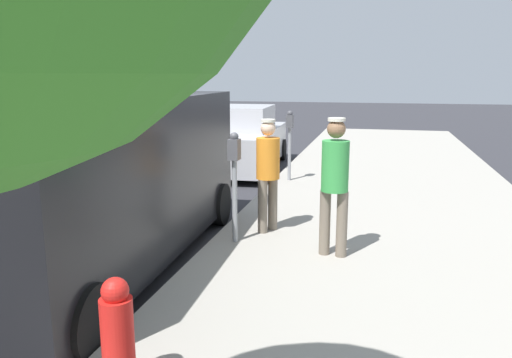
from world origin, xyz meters
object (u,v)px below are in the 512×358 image
parking_meter_far (290,133)px  fire_hydrant (118,335)px  parked_van (101,177)px  parked_sedan_ahead (240,141)px  pedestrian_in_orange (268,168)px  pedestrian_in_green (335,178)px  traffic_light_corner (92,44)px  parking_meter_near (234,168)px

parking_meter_far → fire_hydrant: size_ratio=1.77×
parked_van → parked_sedan_ahead: bearing=90.9°
pedestrian_in_orange → fire_hydrant: pedestrian_in_orange is taller
pedestrian_in_green → parked_van: bearing=-167.6°
parked_van → fire_hydrant: (1.60, -2.54, -0.59)m
pedestrian_in_orange → parked_van: (-1.84, -1.44, 0.06)m
parked_sedan_ahead → fire_hydrant: bearing=-79.7°
parking_meter_far → pedestrian_in_green: pedestrian_in_green is taller
traffic_light_corner → parked_sedan_ahead: bearing=-32.8°
parking_meter_near → traffic_light_corner: size_ratio=0.29×
parking_meter_near → fire_hydrant: size_ratio=1.77×
pedestrian_in_orange → fire_hydrant: 4.02m
pedestrian_in_orange → parked_sedan_ahead: pedestrian_in_orange is taller
pedestrian_in_orange → parked_van: size_ratio=0.31×
parking_meter_near → traffic_light_corner: 13.50m
traffic_light_corner → fire_hydrant: 16.41m
parking_meter_far → pedestrian_in_orange: pedestrian_in_orange is taller
pedestrian_in_orange → traffic_light_corner: (-8.67, 9.78, 2.42)m
parking_meter_far → pedestrian_in_orange: size_ratio=0.92×
pedestrian_in_green → parked_sedan_ahead: (-2.98, 6.25, -0.41)m
parked_sedan_ahead → fire_hydrant: 9.58m
parked_sedan_ahead → traffic_light_corner: 8.47m
parking_meter_far → pedestrian_in_orange: (0.33, -3.69, -0.09)m
parking_meter_near → fire_hydrant: bearing=-88.3°
parked_sedan_ahead → fire_hydrant: (1.71, -9.43, -0.18)m
parking_meter_near → parked_van: parked_van is taller
parking_meter_near → fire_hydrant: (0.10, -3.40, -0.61)m
pedestrian_in_green → parked_sedan_ahead: pedestrian_in_green is taller
parking_meter_near → parked_van: size_ratio=0.29×
pedestrian_in_green → parked_van: size_ratio=0.33×
parking_meter_far → pedestrian_in_green: size_ratio=0.87×
parking_meter_far → parked_van: (-1.50, -5.13, -0.03)m
parking_meter_far → traffic_light_corner: (-8.34, 6.08, 2.34)m
parked_sedan_ahead → traffic_light_corner: bearing=147.2°
parking_meter_near → parked_van: (-1.50, -0.85, -0.03)m
pedestrian_in_green → parked_sedan_ahead: size_ratio=0.39×
parking_meter_near → traffic_light_corner: bearing=128.8°
parking_meter_far → traffic_light_corner: bearing=143.9°
parked_sedan_ahead → traffic_light_corner: (-6.73, 4.33, 2.77)m
pedestrian_in_orange → parking_meter_near: bearing=-119.8°
parked_sedan_ahead → parking_meter_far: bearing=-47.4°
parking_meter_near → pedestrian_in_orange: pedestrian_in_orange is taller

